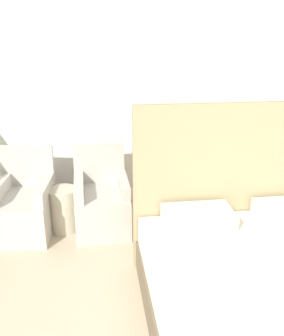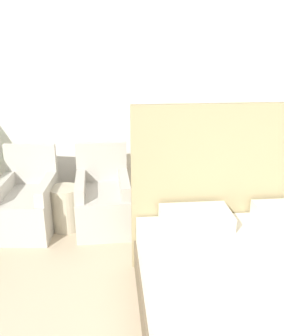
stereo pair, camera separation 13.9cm
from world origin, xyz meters
TOP-DOWN VIEW (x-y plane):
  - wall_back at (0.00, 3.56)m, footprint 10.00×0.06m
  - bed at (0.82, 1.23)m, footprint 1.89×2.04m
  - armchair_near_window_left at (-1.22, 2.92)m, footprint 0.64×0.75m
  - armchair_near_window_right at (-0.39, 2.92)m, footprint 0.59×0.71m
  - side_table at (-0.81, 2.92)m, footprint 0.32×0.32m

SIDE VIEW (x-z plane):
  - side_table at x=-0.81m, z-range 0.00..0.49m
  - armchair_near_window_left at x=-1.22m, z-range -0.17..0.74m
  - armchair_near_window_right at x=-0.39m, z-range -0.17..0.74m
  - bed at x=0.82m, z-range -0.45..1.08m
  - wall_back at x=0.00m, z-range 0.00..2.90m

